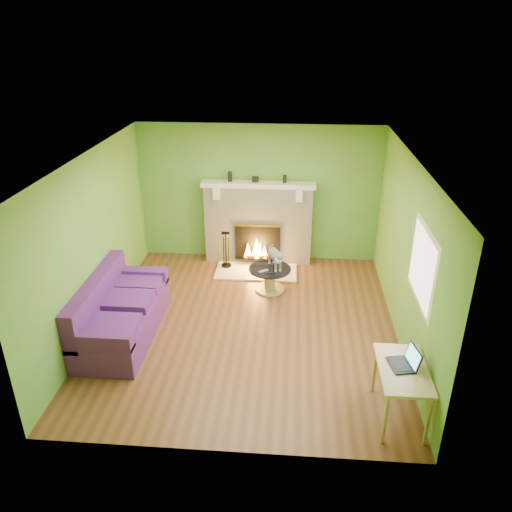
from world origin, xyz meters
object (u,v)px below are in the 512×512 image
(desk, at_px, (402,374))
(cat, at_px, (275,257))
(coffee_table, at_px, (270,277))
(sofa, at_px, (118,314))

(desk, distance_m, cat, 3.40)
(coffee_table, relative_size, cat, 1.14)
(coffee_table, height_order, desk, desk)
(desk, xyz_separation_m, cat, (-1.58, 3.01, -0.00))
(sofa, relative_size, desk, 2.16)
(sofa, xyz_separation_m, desk, (3.81, -1.42, 0.26))
(desk, height_order, cat, cat)
(desk, relative_size, cat, 1.48)
(coffee_table, bearing_deg, sofa, -144.31)
(coffee_table, xyz_separation_m, cat, (0.08, 0.05, 0.37))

